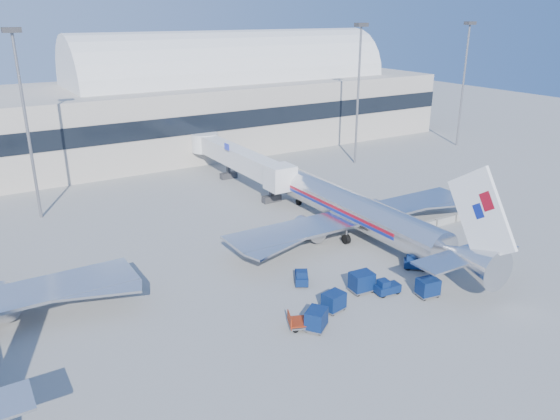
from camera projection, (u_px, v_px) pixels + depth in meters
ground at (309, 271)px, 54.01m from camera, size 260.00×260.00×0.00m
terminal at (49, 120)px, 89.57m from camera, size 170.00×28.15×21.00m
airliner_main at (360, 212)px, 61.53m from camera, size 32.00×37.26×12.07m
jetbridge_near at (234, 157)px, 81.08m from camera, size 4.40×27.50×6.25m
mast_west at (22, 98)px, 63.15m from camera, size 2.00×1.20×22.60m
mast_east at (359, 74)px, 87.72m from camera, size 2.00×1.20×22.60m
mast_far_east at (465, 66)px, 100.01m from camera, size 2.00×1.20×22.60m
barrier_near at (425, 226)px, 64.31m from camera, size 3.00×0.55×0.90m
barrier_mid at (445, 220)px, 65.93m from camera, size 3.00×0.55×0.90m
barrier_far at (464, 215)px, 67.55m from camera, size 3.00×0.55×0.90m
tug_lead at (387, 287)px, 49.47m from camera, size 2.38×1.37×1.48m
tug_right at (415, 262)px, 54.36m from camera, size 2.52×2.39×1.51m
tug_left at (301, 277)px, 51.32m from camera, size 2.24×2.65×1.55m
cart_train_a at (362, 282)px, 49.81m from camera, size 2.26×1.80×1.88m
cart_train_b at (334, 301)px, 46.65m from camera, size 2.15×1.80×1.68m
cart_train_c at (316, 319)px, 43.90m from camera, size 2.48×2.38×1.74m
cart_solo_near at (428, 287)px, 49.01m from camera, size 2.14×1.75×1.70m
cart_solo_far at (448, 253)px, 56.05m from camera, size 2.06×1.70×1.64m
cart_open_red at (304, 322)px, 44.25m from camera, size 2.93×2.54×0.66m
ramp_worker at (504, 254)px, 55.60m from camera, size 0.67×0.82×1.94m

